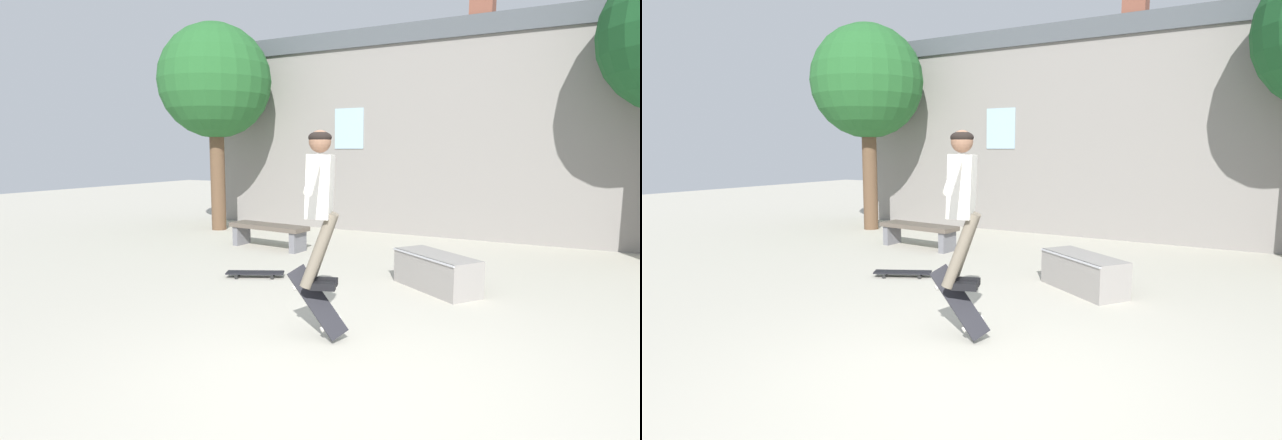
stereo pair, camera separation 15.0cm
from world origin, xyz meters
TOP-DOWN VIEW (x-y plane):
  - ground_plane at (0.00, 0.00)m, footprint 40.00×40.00m
  - building_backdrop at (-0.00, 7.16)m, footprint 14.93×0.52m
  - tree_left at (-5.85, 5.61)m, footprint 2.53×2.53m
  - park_bench at (-3.59, 4.29)m, footprint 1.64×0.61m
  - skate_ledge at (-0.04, 2.97)m, footprint 1.30×1.13m
  - skater at (-0.57, 0.68)m, footprint 0.49×1.24m
  - skateboard_flipping at (-0.61, 0.69)m, footprint 0.63×0.24m
  - skateboard_resting at (-2.53, 2.36)m, footprint 0.84×0.56m

SIDE VIEW (x-z plane):
  - ground_plane at x=0.00m, z-range 0.00..0.00m
  - skateboard_resting at x=-2.53m, z-range 0.03..0.11m
  - skate_ledge at x=-0.04m, z-range 0.00..0.48m
  - park_bench at x=-3.59m, z-range 0.10..0.55m
  - skateboard_flipping at x=-0.61m, z-range 0.03..0.72m
  - skater at x=-0.57m, z-range 0.68..2.17m
  - building_backdrop at x=0.00m, z-range -0.47..5.09m
  - tree_left at x=-5.85m, z-range 1.02..5.65m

